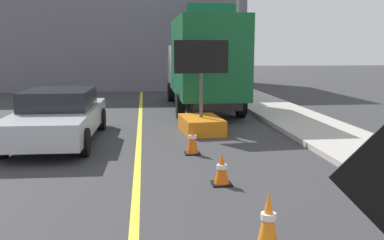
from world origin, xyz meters
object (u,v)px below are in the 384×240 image
(highway_guide_sign, at_px, (223,30))
(traffic_cone_mid_lane, at_px, (222,169))
(traffic_cone_near_sign, at_px, (268,221))
(box_truck, at_px, (203,62))
(traffic_cone_far_lane, at_px, (192,139))
(pickup_car, at_px, (59,116))
(arrow_board_trailer, at_px, (201,116))

(highway_guide_sign, relative_size, traffic_cone_mid_lane, 8.54)
(traffic_cone_near_sign, bearing_deg, box_truck, 85.97)
(traffic_cone_far_lane, bearing_deg, box_truck, 80.34)
(pickup_car, bearing_deg, traffic_cone_near_sign, -60.86)
(highway_guide_sign, height_order, traffic_cone_mid_lane, highway_guide_sign)
(box_truck, bearing_deg, highway_guide_sign, 72.33)
(box_truck, xyz_separation_m, traffic_cone_far_lane, (-1.25, -7.32, -1.56))
(box_truck, distance_m, traffic_cone_near_sign, 12.42)
(highway_guide_sign, bearing_deg, pickup_car, -119.82)
(box_truck, bearing_deg, pickup_car, -129.92)
(arrow_board_trailer, xyz_separation_m, traffic_cone_mid_lane, (-0.28, -4.98, -0.19))
(arrow_board_trailer, distance_m, pickup_car, 4.03)
(highway_guide_sign, relative_size, traffic_cone_near_sign, 6.48)
(traffic_cone_near_sign, bearing_deg, arrow_board_trailer, 88.70)
(box_truck, relative_size, traffic_cone_far_lane, 10.78)
(highway_guide_sign, distance_m, traffic_cone_far_lane, 13.76)
(highway_guide_sign, bearing_deg, traffic_cone_mid_lane, -100.28)
(arrow_board_trailer, height_order, pickup_car, arrow_board_trailer)
(arrow_board_trailer, xyz_separation_m, box_truck, (0.69, 4.70, 1.43))
(box_truck, relative_size, pickup_car, 1.55)
(arrow_board_trailer, height_order, highway_guide_sign, highway_guide_sign)
(traffic_cone_near_sign, xyz_separation_m, traffic_cone_far_lane, (-0.38, 4.98, -0.02))
(arrow_board_trailer, relative_size, traffic_cone_far_lane, 3.72)
(traffic_cone_mid_lane, bearing_deg, traffic_cone_far_lane, 96.67)
(box_truck, distance_m, traffic_cone_mid_lane, 9.86)
(arrow_board_trailer, bearing_deg, traffic_cone_far_lane, -101.90)
(box_truck, height_order, traffic_cone_near_sign, box_truck)
(traffic_cone_mid_lane, distance_m, traffic_cone_far_lane, 2.38)
(traffic_cone_far_lane, bearing_deg, traffic_cone_mid_lane, -83.33)
(pickup_car, distance_m, traffic_cone_near_sign, 7.75)
(box_truck, xyz_separation_m, traffic_cone_mid_lane, (-0.97, -9.68, -1.63))
(arrow_board_trailer, xyz_separation_m, highway_guide_sign, (2.52, 10.44, 2.94))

